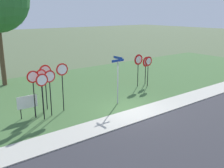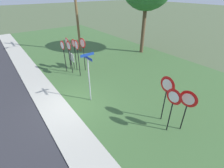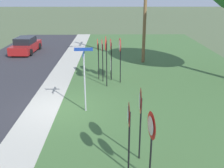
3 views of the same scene
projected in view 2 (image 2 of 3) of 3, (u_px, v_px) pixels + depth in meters
The scene contains 15 objects.
ground_plane at pixel (70, 106), 9.58m from camera, with size 160.00×160.00×0.00m, color #4C5B3D.
sidewalk_strip at pixel (56, 111), 9.15m from camera, with size 44.00×1.60×0.06m, color #ADAA9E.
grass_median at pixel (142, 77), 12.65m from camera, with size 44.00×12.00×0.04m, color #3D6033.
stop_sign_near_left at pixel (77, 51), 11.77m from camera, with size 0.71×0.11×2.84m.
stop_sign_near_right at pixel (68, 47), 13.02m from camera, with size 0.66×0.10×2.66m.
stop_sign_far_left at pixel (63, 50), 12.61m from camera, with size 0.68×0.10×2.55m.
stop_sign_far_center at pixel (74, 49), 12.81m from camera, with size 0.61×0.10×2.60m.
stop_sign_far_right at pixel (69, 51), 12.35m from camera, with size 0.68×0.11×2.60m.
stop_sign_center_tall at pixel (83, 47), 12.69m from camera, with size 0.77×0.12×2.71m.
yield_sign_near_left at pixel (187, 102), 7.13m from camera, with size 0.80×0.14×2.20m.
yield_sign_near_right at pixel (167, 89), 7.60m from camera, with size 0.81×0.11×2.52m.
yield_sign_far_left at pixel (173, 101), 7.00m from camera, with size 0.75×0.10×2.35m.
street_name_post at pixel (89, 74), 9.15m from camera, with size 0.96×0.82×3.01m.
utility_pole at pixel (74, 4), 15.57m from camera, with size 2.10×2.36×8.71m.
notice_board at pixel (71, 58), 13.95m from camera, with size 1.10×0.08×1.25m.
Camera 2 is at (7.59, -2.51, 5.98)m, focal length 26.02 mm.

